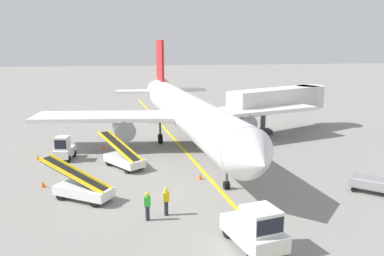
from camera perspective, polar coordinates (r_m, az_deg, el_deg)
The scene contains 16 objects.
ground_plane at distance 27.42m, azimuth 4.16°, elevation -8.78°, with size 300.00×300.00×0.00m, color gray.
taxi_line_yellow at distance 31.92m, azimuth 1.07°, elevation -5.68°, with size 0.30×80.00×0.01m, color yellow.
airliner at distance 37.81m, azimuth -0.99°, elevation 2.48°, with size 28.52×35.34×10.10m.
jet_bridge at distance 45.75m, azimuth 13.12°, elevation 4.02°, with size 12.80×7.61×4.85m.
pushback_tug at distance 20.00m, azimuth 9.16°, elevation -14.10°, with size 2.62×3.92×2.20m.
baggage_tug_near_wing at distance 35.37m, azimuth -17.96°, elevation -2.94°, with size 1.69×2.58×2.10m.
belt_loader_forward_hold at distance 32.20m, azimuth -9.86°, elevation -4.26°, with size 3.81×4.86×2.59m.
belt_loader_aft_hold at distance 26.33m, azimuth -15.56°, elevation -8.32°, with size 4.84×3.84×2.59m.
baggage_cart_loaded at distance 29.26m, azimuth 24.57°, elevation -7.56°, with size 3.33×3.12×0.94m.
ground_crew_marshaller at distance 22.68m, azimuth -6.44°, elevation -10.97°, with size 0.36×0.24×1.70m.
ground_crew_wing_walker at distance 23.21m, azimuth -3.75°, elevation -10.36°, with size 0.36×0.24×1.70m.
safety_cone_nose_left at distance 38.49m, azimuth 8.84°, elevation -2.37°, with size 0.36×0.36×0.44m, color orange.
safety_cone_nose_right at distance 29.17m, azimuth 1.15°, elevation -6.98°, with size 0.36×0.36×0.44m, color orange.
safety_cone_wingtip_left at distance 38.06m, azimuth -12.60°, elevation -2.68°, with size 0.36×0.36×0.44m, color orange.
safety_cone_wingtip_right at distance 29.52m, azimuth -20.67°, elevation -7.57°, with size 0.36×0.36×0.44m, color orange.
safety_cone_tail_area at distance 36.34m, azimuth -21.31°, elevation -3.95°, with size 0.36×0.36×0.44m, color orange.
Camera 1 is at (-6.31, -24.82, 9.81)m, focal length 37.06 mm.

